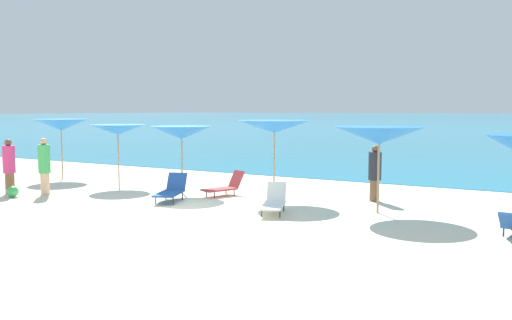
% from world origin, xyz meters
% --- Properties ---
extents(ground_plane, '(50.00, 100.00, 0.30)m').
position_xyz_m(ground_plane, '(0.00, 10.00, -0.15)').
color(ground_plane, beige).
extents(umbrella_0, '(2.20, 2.20, 2.31)m').
position_xyz_m(umbrella_0, '(-8.01, 3.09, 2.08)').
color(umbrella_0, '#9E7F59').
rests_on(umbrella_0, ground_plane).
extents(umbrella_1, '(2.03, 2.03, 2.15)m').
position_xyz_m(umbrella_1, '(-4.60, 2.63, 1.97)').
color(umbrella_1, '#9E7F59').
rests_on(umbrella_1, ground_plane).
extents(umbrella_2, '(2.14, 2.14, 2.15)m').
position_xyz_m(umbrella_2, '(-1.76, 2.54, 1.93)').
color(umbrella_2, '#9E7F59').
rests_on(umbrella_2, ground_plane).
extents(umbrella_3, '(2.17, 2.17, 2.35)m').
position_xyz_m(umbrella_3, '(1.40, 2.87, 2.16)').
color(umbrella_3, '#9E7F59').
rests_on(umbrella_3, ground_plane).
extents(umbrella_4, '(2.33, 2.33, 2.23)m').
position_xyz_m(umbrella_4, '(4.69, 2.37, 2.01)').
color(umbrella_4, '#9E7F59').
rests_on(umbrella_4, ground_plane).
extents(lounge_chair_0, '(0.98, 1.43, 0.75)m').
position_xyz_m(lounge_chair_0, '(-0.27, 2.77, 0.30)').
color(lounge_chair_0, '#A53333').
rests_on(lounge_chair_0, ground_plane).
extents(lounge_chair_1, '(1.00, 1.57, 0.73)m').
position_xyz_m(lounge_chair_1, '(2.34, 1.07, 0.30)').
color(lounge_chair_1, white).
rests_on(lounge_chair_1, ground_plane).
extents(lounge_chair_3, '(1.11, 1.68, 0.76)m').
position_xyz_m(lounge_chair_3, '(-1.11, 1.18, 0.33)').
color(lounge_chair_3, '#1E478C').
rests_on(lounge_chair_3, ground_plane).
extents(beachgoer_0, '(0.37, 0.37, 1.63)m').
position_xyz_m(beachgoer_0, '(4.08, 4.08, 0.85)').
color(beachgoer_0, brown).
rests_on(beachgoer_0, ground_plane).
extents(beachgoer_1, '(0.37, 0.37, 1.79)m').
position_xyz_m(beachgoer_1, '(-5.29, 0.12, 0.94)').
color(beachgoer_1, '#DBAA84').
rests_on(beachgoer_1, ground_plane).
extents(beachgoer_2, '(0.38, 0.38, 1.74)m').
position_xyz_m(beachgoer_2, '(-6.42, -0.31, 0.91)').
color(beachgoer_2, brown).
rests_on(beachgoer_2, ground_plane).
extents(beach_ball, '(0.35, 0.35, 0.35)m').
position_xyz_m(beach_ball, '(-5.73, -0.72, 0.17)').
color(beach_ball, '#3FB259').
rests_on(beach_ball, ground_plane).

